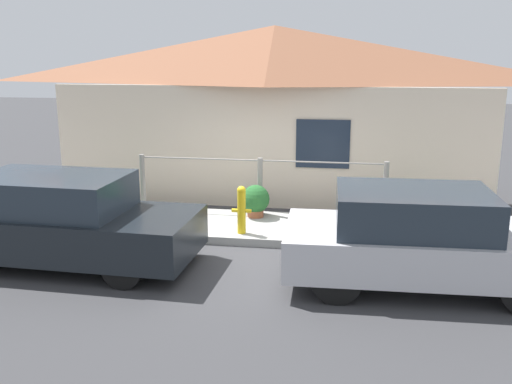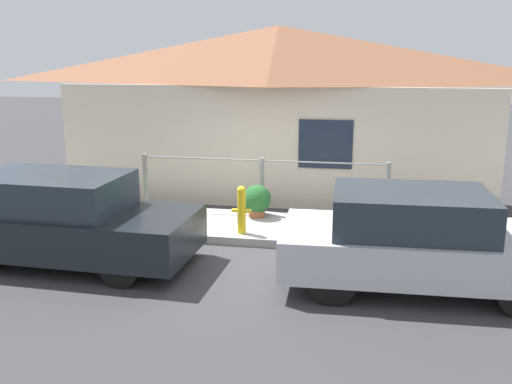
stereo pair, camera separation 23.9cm
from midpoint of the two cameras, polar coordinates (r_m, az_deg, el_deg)
name	(u,v)px [view 2 (the right image)]	position (r m, az deg, el deg)	size (l,w,h in m)	color
ground_plane	(245,247)	(9.81, -0.41, -5.49)	(60.00, 60.00, 0.00)	#38383A
sidewalk	(255,227)	(10.61, 0.51, -3.57)	(24.00, 1.77, 0.15)	#9E9E99
house	(278,64)	(12.76, 2.72, 12.71)	(9.68, 2.23, 3.81)	beige
fence	(262,183)	(11.13, 1.19, 0.91)	(4.90, 0.10, 1.11)	gray
car_left	(60,219)	(9.40, -18.32, -2.61)	(4.23, 1.83, 1.41)	black
car_right	(417,240)	(8.30, 16.58, -4.60)	(3.88, 1.85, 1.39)	#B7B7BC
fire_hydrant	(242,209)	(9.93, -0.76, -1.68)	(0.34, 0.15, 0.85)	yellow
potted_plant_near_hydrant	(257,200)	(10.95, 0.71, -0.81)	(0.54, 0.54, 0.63)	#9E5638
potted_plant_by_fence	(122,194)	(11.42, -12.66, -0.16)	(0.59, 0.59, 0.73)	slate
potted_plant_corner	(417,208)	(10.76, 16.44, -1.51)	(0.50, 0.50, 0.63)	slate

